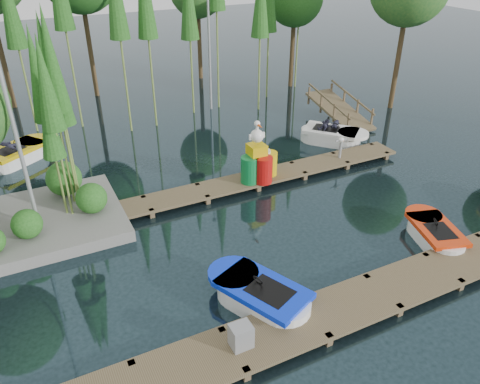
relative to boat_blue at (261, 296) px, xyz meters
name	(u,v)px	position (x,y,z in m)	size (l,w,h in m)	color
ground_plane	(233,232)	(0.80, 3.28, -0.29)	(90.00, 90.00, 0.00)	#1C2F35
near_dock	(313,319)	(0.80, -1.22, -0.06)	(18.00, 1.50, 0.50)	brown
far_dock	(228,185)	(1.80, 5.78, -0.06)	(15.00, 1.20, 0.50)	brown
lamp_island	(9,107)	(-4.70, 5.78, 3.97)	(0.30, 0.30, 7.25)	gray
lamp_rear	(209,26)	(4.80, 14.28, 3.97)	(0.30, 0.30, 7.25)	gray
ramp	(339,110)	(9.80, 9.78, 0.30)	(1.50, 3.94, 1.49)	brown
boat_blue	(261,296)	(0.00, 0.00, 0.00)	(2.43, 3.26, 1.00)	white
boat_red	(434,234)	(6.16, 0.10, -0.05)	(1.82, 2.74, 0.85)	white
boat_yellow_far	(17,154)	(-4.93, 11.94, 0.03)	(3.21, 2.82, 1.50)	white
boat_white_far	(332,136)	(7.89, 7.76, 0.03)	(3.00, 3.17, 1.43)	white
utility_cabinet	(241,336)	(-1.17, -1.22, 0.30)	(0.48, 0.40, 0.58)	gray
yellow_barrel	(269,163)	(3.51, 5.78, 0.47)	(0.61, 0.61, 0.91)	gold
drum_cluster	(258,163)	(2.94, 5.62, 0.68)	(1.33, 1.22, 2.29)	#0B6A2F
seagull_post	(341,144)	(6.82, 5.78, 0.61)	(0.56, 0.30, 0.89)	gray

